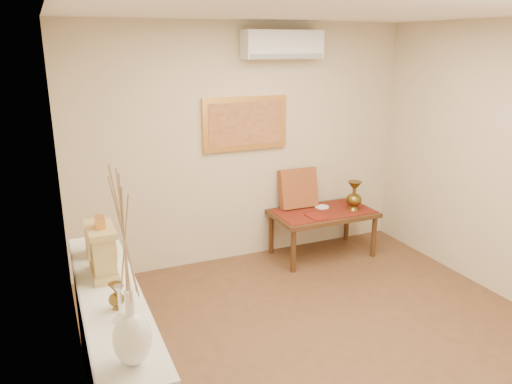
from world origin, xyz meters
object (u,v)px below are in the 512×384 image
white_vase (127,271)px  brass_urn_tall (354,193)px  low_table (323,217)px  mantel_clock (103,250)px  wooden_chest (97,238)px  display_ledge (116,359)px

white_vase → brass_urn_tall: (3.02, 2.58, -0.70)m
brass_urn_tall → low_table: brass_urn_tall is taller
mantel_clock → low_table: size_ratio=0.34×
wooden_chest → low_table: (2.67, 1.25, -0.62)m
brass_urn_tall → wooden_chest: size_ratio=1.73×
mantel_clock → wooden_chest: size_ratio=1.68×
wooden_chest → low_table: bearing=25.0°
white_vase → low_table: size_ratio=0.82×
mantel_clock → display_ledge: bearing=-91.4°
display_ledge → low_table: 3.27m
brass_urn_tall → low_table: 0.47m
low_table → white_vase: bearing=-134.9°
mantel_clock → low_table: (2.67, 1.62, -0.67)m
display_ledge → wooden_chest: 0.88m
display_ledge → low_table: size_ratio=1.68×
display_ledge → brass_urn_tall: bearing=30.4°
mantel_clock → low_table: 3.19m
white_vase → mantel_clock: size_ratio=2.40×
brass_urn_tall → wooden_chest: wooden_chest is taller
wooden_chest → brass_urn_tall: bearing=20.8°
wooden_chest → low_table: wooden_chest is taller
brass_urn_tall → white_vase: bearing=-139.5°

